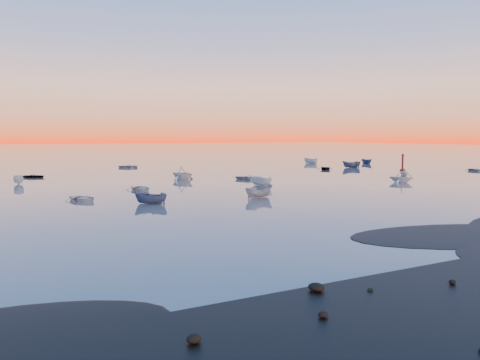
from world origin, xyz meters
TOP-DOWN VIEW (x-y plane):
  - ground at (0.00, 100.00)m, footprint 600.00×600.00m
  - moored_fleet at (0.00, 53.00)m, footprint 124.00×58.00m
  - boat_near_left at (-19.58, 30.25)m, footprint 3.92×2.85m
  - boat_near_center at (-2.38, 24.00)m, footprint 2.48×4.09m
  - boat_near_right at (23.98, 28.96)m, footprint 3.70×3.17m
  - channel_marker at (42.33, 45.88)m, footprint 0.97×0.97m

SIDE VIEW (x-z plane):
  - ground at x=0.00m, z-range 0.00..0.00m
  - moored_fleet at x=0.00m, z-range -0.60..0.60m
  - boat_near_left at x=-19.58m, z-range -0.45..0.45m
  - boat_near_center at x=-2.38m, z-range -0.66..0.66m
  - boat_near_right at x=23.98m, z-range -0.60..0.60m
  - channel_marker at x=42.33m, z-range -0.36..3.09m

